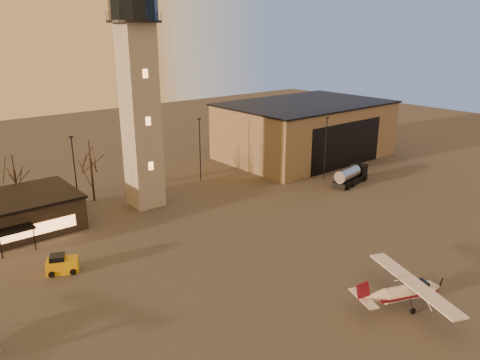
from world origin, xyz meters
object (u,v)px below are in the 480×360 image
Objects in this scene: fuel_truck at (350,177)px; control_tower at (139,86)px; service_cart at (62,265)px; hangar at (305,130)px; cessna_front at (409,294)px.

control_tower is at bearing 146.69° from fuel_truck.
control_tower reaches higher than service_cart.
control_tower is 4.11× the size of fuel_truck.
service_cart is at bearing 168.75° from fuel_truck.
hangar is at bearing 57.01° from fuel_truck.
control_tower is 35.18m from fuel_truck.
hangar is at bearing 6.31° from control_tower.
hangar is (36.00, 3.98, -11.17)m from control_tower.
cessna_front is 33.25m from service_cart.
hangar is at bearing 41.12° from service_cart.
cessna_front is 1.41× the size of fuel_truck.
hangar is 51.04m from cessna_front.
control_tower reaches higher than hangar.
service_cart is at bearing -143.44° from control_tower.
service_cart is (-15.77, -11.69, -15.60)m from control_tower.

